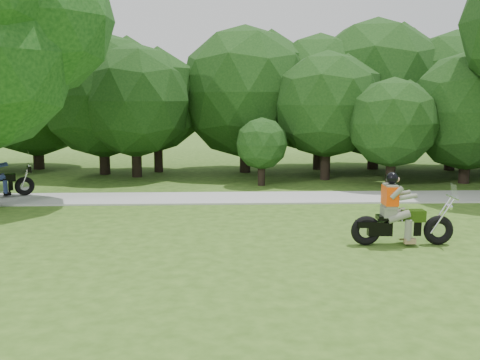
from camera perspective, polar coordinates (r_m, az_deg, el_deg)
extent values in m
plane|color=#2F5217|center=(11.96, 11.21, -9.17)|extent=(100.00, 100.00, 0.00)
cube|color=#ABABA5|center=(19.59, 5.89, -1.87)|extent=(60.00, 2.20, 0.06)
cylinder|color=black|center=(26.11, 0.55, 2.80)|extent=(0.52, 0.52, 1.80)
sphere|color=#12330F|center=(25.96, 0.56, 9.32)|extent=(6.36, 6.36, 6.36)
cylinder|color=black|center=(26.25, -14.25, 2.56)|extent=(0.49, 0.49, 1.80)
sphere|color=#12330F|center=(26.10, -14.49, 8.70)|extent=(5.89, 5.89, 5.89)
cylinder|color=black|center=(29.11, -20.71, 2.86)|extent=(0.54, 0.54, 1.80)
sphere|color=#12330F|center=(28.98, -21.05, 8.94)|extent=(6.74, 6.74, 6.74)
cylinder|color=black|center=(24.72, 22.83, 1.32)|extent=(0.45, 0.45, 1.43)
sphere|color=#12330F|center=(24.55, 23.16, 6.77)|extent=(5.04, 5.04, 5.04)
cylinder|color=black|center=(24.08, 9.09, 2.17)|extent=(0.43, 0.43, 1.80)
sphere|color=#12330F|center=(23.92, 9.23, 7.95)|extent=(4.70, 4.70, 4.70)
cylinder|color=black|center=(28.11, 14.02, 2.97)|extent=(0.55, 0.55, 1.80)
sphere|color=#12330F|center=(27.98, 14.27, 9.44)|extent=(6.98, 6.98, 6.98)
cylinder|color=black|center=(22.26, 2.30, 0.75)|extent=(0.31, 0.31, 1.04)
sphere|color=#12330F|center=(22.12, 2.32, 3.90)|extent=(2.17, 2.17, 2.17)
cylinder|color=black|center=(27.39, 8.33, 2.99)|extent=(0.50, 0.50, 1.80)
sphere|color=#12330F|center=(27.25, 8.47, 8.99)|extent=(6.03, 6.03, 6.03)
cylinder|color=black|center=(28.84, 21.50, 2.76)|extent=(0.51, 0.51, 1.80)
sphere|color=#12330F|center=(28.70, 21.83, 8.54)|extent=(6.19, 6.19, 6.19)
cylinder|color=black|center=(26.54, -8.70, 2.80)|extent=(0.43, 0.43, 1.80)
sphere|color=#12330F|center=(26.40, -8.83, 7.96)|extent=(4.58, 4.58, 4.58)
cylinder|color=black|center=(22.74, 15.76, 1.09)|extent=(0.38, 0.38, 1.44)
sphere|color=#12330F|center=(22.57, 15.97, 5.90)|extent=(3.66, 3.66, 3.66)
cylinder|color=black|center=(25.00, -10.97, 2.37)|extent=(0.46, 0.46, 1.80)
sphere|color=#12330F|center=(24.85, -11.15, 8.28)|extent=(5.17, 5.17, 5.17)
sphere|color=#133D11|center=(19.49, -20.93, 15.78)|extent=(5.12, 5.12, 5.12)
torus|color=black|center=(13.71, 13.28, -5.27)|extent=(0.75, 0.22, 0.75)
torus|color=black|center=(14.28, 20.40, -5.03)|extent=(0.75, 0.22, 0.75)
cube|color=black|center=(13.89, 16.06, -4.97)|extent=(1.31, 0.27, 0.34)
cube|color=silver|center=(13.94, 16.78, -4.95)|extent=(0.52, 0.37, 0.43)
cube|color=black|center=(13.97, 17.98, -3.63)|extent=(0.56, 0.33, 0.28)
cube|color=black|center=(13.78, 15.53, -3.86)|extent=(0.56, 0.35, 0.11)
cylinder|color=silver|center=(14.21, 20.64, -3.55)|extent=(0.58, 0.05, 0.89)
cylinder|color=silver|center=(14.22, 21.70, -1.71)|extent=(0.05, 0.69, 0.04)
cube|color=#616653|center=(13.75, 15.56, -3.25)|extent=(0.33, 0.41, 0.26)
cube|color=#616653|center=(13.68, 15.71, -1.67)|extent=(0.28, 0.45, 0.60)
cube|color=#FF4505|center=(13.68, 15.71, -1.58)|extent=(0.32, 0.50, 0.47)
sphere|color=black|center=(13.62, 15.92, 0.19)|extent=(0.30, 0.30, 0.30)
torus|color=black|center=(21.23, -21.99, -0.61)|extent=(0.72, 0.47, 0.70)
cube|color=silver|center=(21.17, -24.15, -0.63)|extent=(0.58, 0.51, 0.40)
cube|color=black|center=(21.14, -23.54, 0.22)|extent=(0.59, 0.49, 0.26)
cylinder|color=silver|center=(21.18, -21.93, 0.33)|extent=(0.38, 0.21, 0.89)
cylinder|color=silver|center=(21.14, -21.55, 1.51)|extent=(0.30, 0.59, 0.04)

